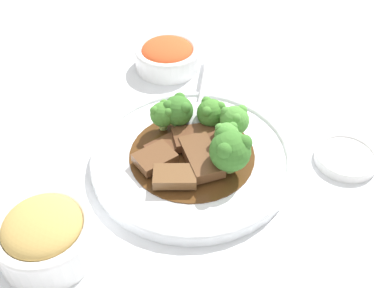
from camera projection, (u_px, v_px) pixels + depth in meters
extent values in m
plane|color=silver|center=(192.00, 162.00, 0.61)|extent=(4.00, 4.00, 0.00)
cylinder|color=white|center=(192.00, 159.00, 0.60)|extent=(0.27, 0.27, 0.01)
torus|color=white|center=(192.00, 155.00, 0.60)|extent=(0.27, 0.27, 0.01)
cylinder|color=#4C2D14|center=(192.00, 154.00, 0.59)|extent=(0.17, 0.17, 0.00)
cube|color=brown|center=(201.00, 157.00, 0.58)|extent=(0.04, 0.08, 0.01)
cube|color=#56331E|center=(170.00, 144.00, 0.60)|extent=(0.07, 0.05, 0.01)
cube|color=brown|center=(175.00, 176.00, 0.55)|extent=(0.06, 0.05, 0.01)
cube|color=#56331E|center=(197.00, 137.00, 0.60)|extent=(0.07, 0.05, 0.01)
cube|color=brown|center=(156.00, 159.00, 0.57)|extent=(0.06, 0.05, 0.01)
cylinder|color=#8EB756|center=(178.00, 122.00, 0.63)|extent=(0.01, 0.01, 0.01)
sphere|color=#387028|center=(178.00, 111.00, 0.61)|extent=(0.04, 0.04, 0.04)
sphere|color=#387028|center=(168.00, 106.00, 0.60)|extent=(0.02, 0.02, 0.02)
sphere|color=#387028|center=(185.00, 108.00, 0.60)|extent=(0.02, 0.02, 0.02)
sphere|color=#387028|center=(180.00, 98.00, 0.61)|extent=(0.02, 0.02, 0.02)
cylinder|color=#8EB756|center=(211.00, 123.00, 0.63)|extent=(0.01, 0.01, 0.01)
sphere|color=#427F2D|center=(211.00, 113.00, 0.61)|extent=(0.04, 0.04, 0.04)
sphere|color=#427F2D|center=(207.00, 112.00, 0.60)|extent=(0.01, 0.01, 0.01)
sphere|color=#427F2D|center=(220.00, 107.00, 0.61)|extent=(0.01, 0.01, 0.01)
sphere|color=#427F2D|center=(207.00, 102.00, 0.62)|extent=(0.01, 0.01, 0.01)
cylinder|color=#8EB756|center=(233.00, 133.00, 0.61)|extent=(0.01, 0.01, 0.02)
sphere|color=#4C8E38|center=(235.00, 120.00, 0.59)|extent=(0.04, 0.04, 0.04)
sphere|color=#4C8E38|center=(237.00, 120.00, 0.58)|extent=(0.01, 0.01, 0.01)
sphere|color=#4C8E38|center=(242.00, 110.00, 0.59)|extent=(0.01, 0.01, 0.01)
sphere|color=#4C8E38|center=(226.00, 112.00, 0.59)|extent=(0.01, 0.01, 0.01)
cylinder|color=#8EB756|center=(163.00, 125.00, 0.62)|extent=(0.01, 0.01, 0.01)
sphere|color=#427F2D|center=(163.00, 114.00, 0.61)|extent=(0.03, 0.03, 0.03)
sphere|color=#427F2D|center=(168.00, 112.00, 0.60)|extent=(0.01, 0.01, 0.01)
sphere|color=#427F2D|center=(164.00, 104.00, 0.61)|extent=(0.01, 0.01, 0.01)
sphere|color=#427F2D|center=(155.00, 111.00, 0.60)|extent=(0.01, 0.01, 0.01)
cylinder|color=#7FA84C|center=(229.00, 165.00, 0.57)|extent=(0.02, 0.02, 0.01)
sphere|color=#387028|center=(230.00, 151.00, 0.55)|extent=(0.05, 0.05, 0.05)
sphere|color=#387028|center=(244.00, 143.00, 0.54)|extent=(0.02, 0.02, 0.02)
sphere|color=#387028|center=(224.00, 135.00, 0.55)|extent=(0.02, 0.02, 0.02)
sphere|color=#387028|center=(225.00, 151.00, 0.53)|extent=(0.02, 0.02, 0.02)
cylinder|color=#8EB756|center=(226.00, 146.00, 0.59)|extent=(0.01, 0.01, 0.02)
sphere|color=#4C8E38|center=(227.00, 135.00, 0.58)|extent=(0.03, 0.03, 0.03)
sphere|color=#4C8E38|center=(233.00, 126.00, 0.57)|extent=(0.01, 0.01, 0.01)
sphere|color=#4C8E38|center=(220.00, 128.00, 0.57)|extent=(0.01, 0.01, 0.01)
sphere|color=#4C8E38|center=(229.00, 135.00, 0.56)|extent=(0.01, 0.01, 0.01)
ellipsoid|color=#B7B7BC|center=(198.00, 115.00, 0.64)|extent=(0.06, 0.07, 0.01)
cylinder|color=#B7B7BC|center=(205.00, 74.00, 0.71)|extent=(0.07, 0.14, 0.01)
cylinder|color=white|center=(168.00, 65.00, 0.77)|extent=(0.06, 0.06, 0.01)
cylinder|color=white|center=(168.00, 59.00, 0.76)|extent=(0.11, 0.11, 0.03)
torus|color=white|center=(167.00, 51.00, 0.75)|extent=(0.11, 0.11, 0.01)
ellipsoid|color=#D14C23|center=(167.00, 50.00, 0.75)|extent=(0.09, 0.09, 0.02)
cylinder|color=white|center=(51.00, 249.00, 0.50)|extent=(0.06, 0.06, 0.01)
cylinder|color=white|center=(47.00, 239.00, 0.49)|extent=(0.11, 0.11, 0.04)
torus|color=white|center=(43.00, 228.00, 0.48)|extent=(0.11, 0.11, 0.01)
ellipsoid|color=tan|center=(42.00, 226.00, 0.47)|extent=(0.09, 0.09, 0.03)
cylinder|color=white|center=(346.00, 158.00, 0.60)|extent=(0.08, 0.08, 0.01)
torus|color=white|center=(347.00, 155.00, 0.60)|extent=(0.08, 0.08, 0.01)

